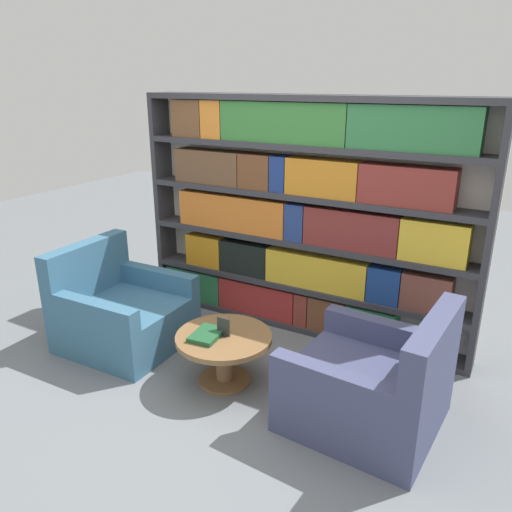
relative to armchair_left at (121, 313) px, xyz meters
The scene contains 7 objects.
ground_plane 1.26m from the armchair_left, 12.58° to the right, with size 14.00×14.00×0.00m, color slate.
bookshelf 1.77m from the armchair_left, 41.48° to the left, with size 3.06×0.30×2.06m.
armchair_left is the anchor object (origin of this frame).
armchair_right 2.21m from the armchair_left, ahead, with size 1.00×0.96×0.86m.
coffee_table 1.11m from the armchair_left, ahead, with size 0.72×0.72×0.40m.
table_sign 1.12m from the armchair_left, ahead, with size 0.11×0.06×0.14m.
stray_book 1.03m from the armchair_left, ahead, with size 0.22×0.29×0.03m.
Camera 1 is at (1.72, -2.54, 2.18)m, focal length 35.00 mm.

